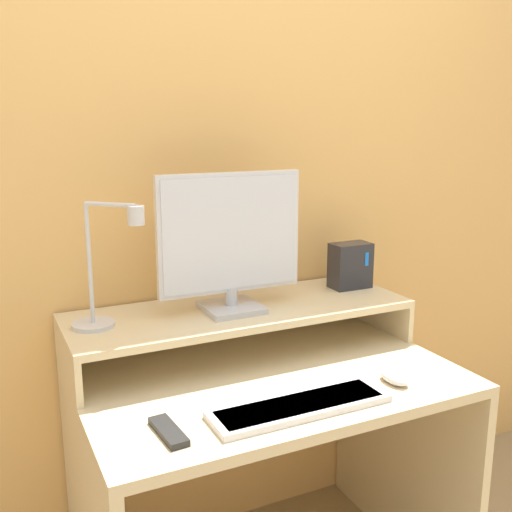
{
  "coord_description": "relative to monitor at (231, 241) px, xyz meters",
  "views": [
    {
      "loc": [
        -0.72,
        -1.06,
        1.44
      ],
      "look_at": [
        -0.01,
        0.4,
        1.07
      ],
      "focal_mm": 42.0,
      "sensor_mm": 36.0,
      "label": 1
    }
  ],
  "objects": [
    {
      "name": "wall_back",
      "position": [
        0.04,
        0.23,
        0.16
      ],
      "size": [
        6.0,
        0.05,
        2.5
      ],
      "color": "#E5AD60",
      "rests_on": "ground_plane"
    },
    {
      "name": "desk",
      "position": [
        0.04,
        -0.16,
        -0.58
      ],
      "size": [
        1.06,
        0.72,
        0.73
      ],
      "color": "beige",
      "rests_on": "ground_plane"
    },
    {
      "name": "monitor_shelf",
      "position": [
        0.04,
        0.02,
        -0.23
      ],
      "size": [
        1.06,
        0.36,
        0.14
      ],
      "color": "beige",
      "rests_on": "desk"
    },
    {
      "name": "monitor",
      "position": [
        0.0,
        0.0,
        0.0
      ],
      "size": [
        0.45,
        0.17,
        0.42
      ],
      "color": "#BCBCC1",
      "rests_on": "monitor_shelf"
    },
    {
      "name": "desk_lamp",
      "position": [
        -0.37,
        -0.0,
        -0.07
      ],
      "size": [
        0.19,
        0.18,
        0.35
      ],
      "color": "silver",
      "rests_on": "monitor_shelf"
    },
    {
      "name": "router_dock",
      "position": [
        0.47,
        0.06,
        -0.14
      ],
      "size": [
        0.14,
        0.08,
        0.15
      ],
      "color": "#28282D",
      "rests_on": "monitor_shelf"
    },
    {
      "name": "keyboard",
      "position": [
        0.01,
        -0.4,
        -0.34
      ],
      "size": [
        0.47,
        0.13,
        0.02
      ],
      "color": "silver",
      "rests_on": "desk"
    },
    {
      "name": "mouse",
      "position": [
        0.32,
        -0.38,
        -0.34
      ],
      "size": [
        0.06,
        0.1,
        0.03
      ],
      "color": "silver",
      "rests_on": "desk"
    },
    {
      "name": "remote_control",
      "position": [
        -0.32,
        -0.38,
        -0.35
      ],
      "size": [
        0.06,
        0.15,
        0.02
      ],
      "color": "black",
      "rests_on": "desk"
    }
  ]
}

